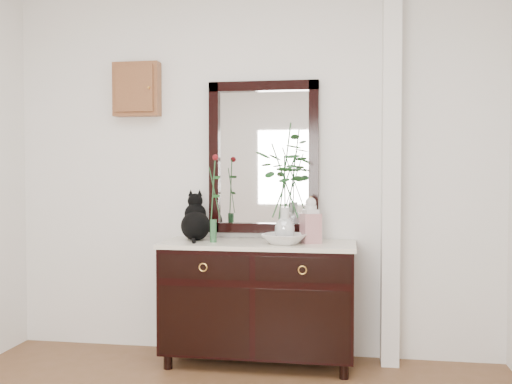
% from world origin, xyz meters
% --- Properties ---
extents(wall_back, '(3.60, 0.04, 2.70)m').
position_xyz_m(wall_back, '(0.00, 1.98, 1.35)').
color(wall_back, white).
rests_on(wall_back, ground).
extents(pilaster, '(0.12, 0.20, 2.70)m').
position_xyz_m(pilaster, '(1.00, 1.90, 1.35)').
color(pilaster, white).
rests_on(pilaster, ground).
extents(sideboard, '(1.33, 0.52, 0.82)m').
position_xyz_m(sideboard, '(0.10, 1.73, 0.47)').
color(sideboard, black).
rests_on(sideboard, ground).
extents(wall_mirror, '(0.80, 0.06, 1.10)m').
position_xyz_m(wall_mirror, '(0.10, 1.97, 1.44)').
color(wall_mirror, black).
rests_on(wall_mirror, wall_back).
extents(key_cabinet, '(0.35, 0.10, 0.40)m').
position_xyz_m(key_cabinet, '(-0.85, 1.94, 1.95)').
color(key_cabinet, brown).
rests_on(key_cabinet, wall_back).
extents(cat, '(0.31, 0.35, 0.34)m').
position_xyz_m(cat, '(-0.36, 1.79, 1.02)').
color(cat, black).
rests_on(cat, sideboard).
extents(lotus_bowl, '(0.36, 0.36, 0.07)m').
position_xyz_m(lotus_bowl, '(0.29, 1.66, 0.89)').
color(lotus_bowl, silver).
rests_on(lotus_bowl, sideboard).
extents(vase_branches, '(0.50, 0.50, 0.80)m').
position_xyz_m(vase_branches, '(0.29, 1.66, 1.27)').
color(vase_branches, silver).
rests_on(vase_branches, lotus_bowl).
extents(bud_vase_rose, '(0.09, 0.09, 0.62)m').
position_xyz_m(bud_vase_rose, '(-0.21, 1.68, 1.16)').
color(bud_vase_rose, '#2C5C36').
rests_on(bud_vase_rose, sideboard).
extents(ginger_jar, '(0.16, 0.16, 0.32)m').
position_xyz_m(ginger_jar, '(0.46, 1.75, 1.01)').
color(ginger_jar, silver).
rests_on(ginger_jar, sideboard).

